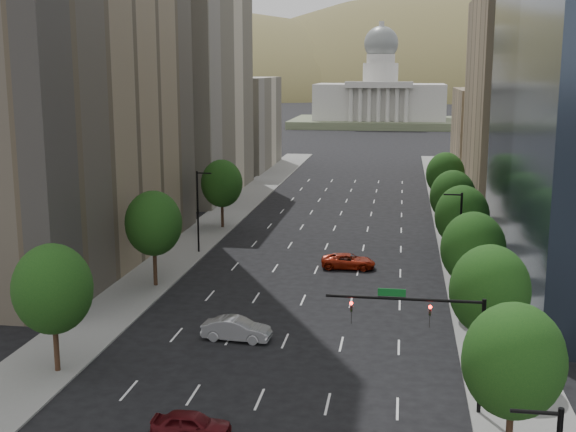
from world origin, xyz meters
The scene contains 23 objects.
sidewalk_left centered at (-15.50, 60.00, 0.07)m, with size 6.00×200.00×0.15m, color slate.
sidewalk_right centered at (15.50, 60.00, 0.07)m, with size 6.00×200.00×0.15m, color slate.
midrise_cream_left centered at (-25.00, 103.00, 17.50)m, with size 14.00×30.00×35.00m, color beige.
filler_left centered at (-25.00, 136.00, 9.00)m, with size 14.00×26.00×18.00m, color beige.
parking_tan_right centered at (25.00, 100.00, 15.00)m, with size 14.00×30.00×30.00m, color #8C7759.
filler_right centered at (25.00, 133.00, 8.00)m, with size 14.00×26.00×16.00m, color #8C7759.
tree_right_0 centered at (14.00, 25.00, 5.39)m, with size 5.20×5.20×8.39m.
tree_right_1 centered at (14.00, 36.00, 5.75)m, with size 5.20×5.20×8.75m.
tree_right_2 centered at (14.00, 48.00, 5.60)m, with size 5.20×5.20×8.61m.
tree_right_3 centered at (14.00, 60.00, 5.89)m, with size 5.20×5.20×8.89m.
tree_right_4 centered at (14.00, 74.00, 5.46)m, with size 5.20×5.20×8.46m.
tree_right_5 centered at (14.00, 90.00, 5.75)m, with size 5.20×5.20×8.75m.
tree_left_0 centered at (-14.00, 32.00, 5.75)m, with size 5.20×5.20×8.75m.
tree_left_1 centered at (-14.00, 52.00, 5.96)m, with size 5.20×5.20×8.97m.
tree_left_2 centered at (-14.00, 78.00, 5.68)m, with size 5.20×5.20×8.68m.
streetlight_rn centered at (13.44, 55.00, 4.84)m, with size 1.70×0.20×9.00m.
streetlight_ln centered at (-13.44, 65.00, 4.84)m, with size 1.70×0.20×9.00m.
traffic_signal centered at (10.53, 30.00, 5.17)m, with size 9.12×0.40×7.38m.
capitol centered at (0.00, 249.71, 8.58)m, with size 60.00×40.00×35.20m.
foothills centered at (34.67, 599.39, -37.78)m, with size 720.00×413.00×263.00m.
car_maroon centered at (-2.77, 24.76, 0.75)m, with size 1.77×4.40×1.50m, color #490C10.
car_silver centered at (-3.59, 39.68, 0.84)m, with size 1.79×5.12×1.69m, color #A5A6AA.
car_red_far centered at (3.13, 61.05, 0.75)m, with size 2.49×5.40×1.50m, color #961D0A.
Camera 1 is at (8.15, -11.48, 19.81)m, focal length 46.42 mm.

